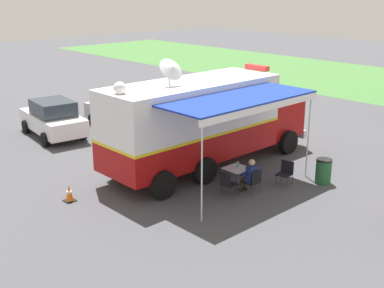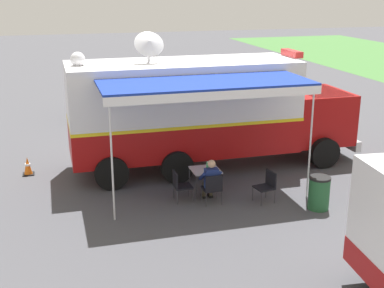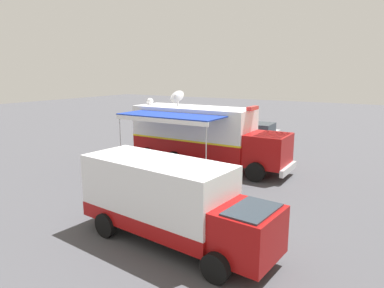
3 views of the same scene
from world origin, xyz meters
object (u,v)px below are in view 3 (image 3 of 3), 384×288
object	(u,v)px
seated_responder	(165,165)
support_truck	(169,202)
folding_table	(172,162)
car_far_corner	(226,130)
folding_chair_spare_by_truck	(185,173)
car_behind_truck	(261,135)
water_bottle	(173,159)
traffic_cone	(138,149)
trash_bin	(196,182)
folding_chair_at_table	(163,168)
folding_chair_beside_table	(156,164)
command_truck	(204,134)

from	to	relation	value
seated_responder	support_truck	bearing A→B (deg)	36.89
folding_table	car_far_corner	distance (m)	10.31
folding_table	support_truck	distance (m)	7.84
car_far_corner	seated_responder	bearing A→B (deg)	8.72
folding_chair_spare_by_truck	car_behind_truck	distance (m)	10.33
water_bottle	car_behind_truck	bearing A→B (deg)	170.30
water_bottle	support_truck	world-z (taller)	support_truck
traffic_cone	car_far_corner	distance (m)	7.92
water_bottle	seated_responder	world-z (taller)	seated_responder
seated_responder	car_behind_truck	distance (m)	10.07
support_truck	folding_chair_spare_by_truck	bearing A→B (deg)	-152.17
water_bottle	support_truck	distance (m)	7.82
water_bottle	trash_bin	distance (m)	3.19
traffic_cone	car_far_corner	size ratio (longest dim) A/B	0.13
trash_bin	traffic_cone	distance (m)	8.99
seated_responder	car_far_corner	xyz separation A→B (m)	(-10.78, -1.65, 0.23)
folding_chair_spare_by_truck	seated_responder	bearing A→B (deg)	-104.73
trash_bin	support_truck	distance (m)	5.04
trash_bin	traffic_cone	size ratio (longest dim) A/B	1.57
traffic_cone	folding_table	bearing A→B (deg)	59.04
folding_table	trash_bin	distance (m)	3.21
seated_responder	folding_chair_at_table	bearing A→B (deg)	0.26
water_bottle	trash_bin	world-z (taller)	water_bottle
folding_chair_beside_table	seated_responder	size ratio (longest dim) A/B	0.70
folding_chair_at_table	support_truck	size ratio (longest dim) A/B	0.12
folding_chair_spare_by_truck	car_far_corner	xyz separation A→B (m)	(-11.18, -3.17, 0.37)
seated_responder	support_truck	size ratio (longest dim) A/B	0.18
folding_chair_beside_table	traffic_cone	world-z (taller)	folding_chair_beside_table
folding_chair_at_table	traffic_cone	bearing A→B (deg)	-127.47
command_truck	traffic_cone	xyz separation A→B (m)	(-0.71, -5.68, -1.66)
folding_chair_at_table	trash_bin	distance (m)	2.85
command_truck	car_behind_truck	bearing A→B (deg)	172.32
command_truck	folding_table	distance (m)	2.70
folding_chair_beside_table	car_behind_truck	distance (m)	9.98
trash_bin	traffic_cone	xyz separation A→B (m)	(-4.82, -7.59, -0.18)
car_far_corner	command_truck	bearing A→B (deg)	16.88
trash_bin	car_behind_truck	size ratio (longest dim) A/B	0.21
folding_chair_beside_table	car_behind_truck	size ratio (longest dim) A/B	0.20
seated_responder	traffic_cone	xyz separation A→B (m)	(-3.59, -4.93, -0.37)
folding_chair_spare_by_truck	traffic_cone	bearing A→B (deg)	-121.76
traffic_cone	support_truck	xyz separation A→B (m)	(9.46, 9.33, 1.11)
folding_chair_at_table	seated_responder	world-z (taller)	seated_responder
trash_bin	folding_chair_at_table	bearing A→B (deg)	-111.46
car_far_corner	car_behind_truck	bearing A→B (deg)	75.61
folding_chair_beside_table	support_truck	bearing A→B (deg)	40.36
support_truck	car_behind_truck	xyz separation A→B (m)	(-15.78, -2.71, -0.51)
folding_chair_at_table	car_far_corner	size ratio (longest dim) A/B	0.20
command_truck	support_truck	world-z (taller)	command_truck
support_truck	car_far_corner	world-z (taller)	support_truck
water_bottle	traffic_cone	xyz separation A→B (m)	(-2.95, -5.04, -0.55)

